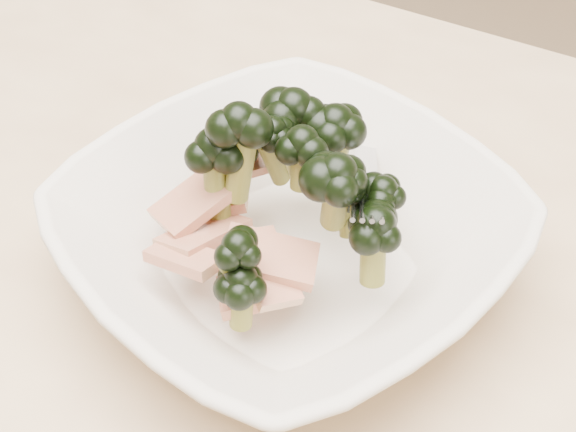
# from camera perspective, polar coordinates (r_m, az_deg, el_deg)

# --- Properties ---
(dining_table) EXTENTS (1.20, 0.80, 0.75)m
(dining_table) POSITION_cam_1_polar(r_m,az_deg,el_deg) (0.61, -11.38, -10.20)
(dining_table) COLOR tan
(dining_table) RESTS_ON ground
(broccoli_dish) EXTENTS (0.33, 0.33, 0.12)m
(broccoli_dish) POSITION_cam_1_polar(r_m,az_deg,el_deg) (0.49, 0.03, -0.77)
(broccoli_dish) COLOR beige
(broccoli_dish) RESTS_ON dining_table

